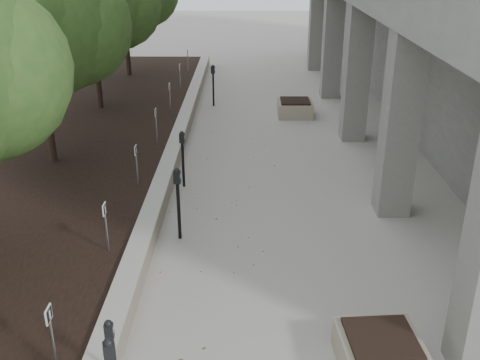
{
  "coord_description": "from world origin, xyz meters",
  "views": [
    {
      "loc": [
        0.14,
        -5.23,
        5.59
      ],
      "look_at": [
        0.02,
        5.32,
        1.03
      ],
      "focal_mm": 41.5,
      "sensor_mm": 36.0,
      "label": 1
    }
  ],
  "objects_px": {
    "crabapple_tree_4": "(92,25)",
    "crabapple_tree_5": "(124,8)",
    "parking_meter_5": "(213,86)",
    "crabapple_tree_3": "(39,54)",
    "parking_meter_3": "(178,204)",
    "parking_meter_4": "(183,159)",
    "planter_back": "(295,108)",
    "planter_front": "(380,352)"
  },
  "relations": [
    {
      "from": "crabapple_tree_4",
      "to": "crabapple_tree_5",
      "type": "height_order",
      "value": "same"
    },
    {
      "from": "crabapple_tree_5",
      "to": "parking_meter_5",
      "type": "xyz_separation_m",
      "value": [
        3.75,
        -3.38,
        -2.36
      ]
    },
    {
      "from": "crabapple_tree_3",
      "to": "parking_meter_3",
      "type": "height_order",
      "value": "crabapple_tree_3"
    },
    {
      "from": "parking_meter_4",
      "to": "parking_meter_3",
      "type": "bearing_deg",
      "value": -75.31
    },
    {
      "from": "crabapple_tree_5",
      "to": "parking_meter_3",
      "type": "distance_m",
      "value": 13.98
    },
    {
      "from": "parking_meter_3",
      "to": "planter_back",
      "type": "xyz_separation_m",
      "value": [
        3.04,
        8.72,
        -0.5
      ]
    },
    {
      "from": "planter_front",
      "to": "parking_meter_3",
      "type": "bearing_deg",
      "value": 131.3
    },
    {
      "from": "planter_front",
      "to": "planter_back",
      "type": "relative_size",
      "value": 0.95
    },
    {
      "from": "parking_meter_3",
      "to": "parking_meter_4",
      "type": "height_order",
      "value": "parking_meter_3"
    },
    {
      "from": "crabapple_tree_4",
      "to": "planter_back",
      "type": "distance_m",
      "value": 7.24
    },
    {
      "from": "planter_front",
      "to": "crabapple_tree_3",
      "type": "bearing_deg",
      "value": 134.38
    },
    {
      "from": "crabapple_tree_4",
      "to": "parking_meter_4",
      "type": "distance_m",
      "value": 7.06
    },
    {
      "from": "planter_front",
      "to": "parking_meter_5",
      "type": "bearing_deg",
      "value": 102.82
    },
    {
      "from": "crabapple_tree_4",
      "to": "planter_back",
      "type": "bearing_deg",
      "value": 3.56
    },
    {
      "from": "crabapple_tree_3",
      "to": "parking_meter_4",
      "type": "relative_size",
      "value": 3.78
    },
    {
      "from": "crabapple_tree_4",
      "to": "planter_front",
      "type": "xyz_separation_m",
      "value": [
        6.85,
        -12.0,
        -2.86
      ]
    },
    {
      "from": "crabapple_tree_3",
      "to": "planter_front",
      "type": "distance_m",
      "value": 10.2
    },
    {
      "from": "crabapple_tree_4",
      "to": "crabapple_tree_5",
      "type": "distance_m",
      "value": 5.0
    },
    {
      "from": "crabapple_tree_3",
      "to": "parking_meter_4",
      "type": "distance_m",
      "value": 4.23
    },
    {
      "from": "crabapple_tree_4",
      "to": "crabapple_tree_5",
      "type": "xyz_separation_m",
      "value": [
        0.0,
        5.0,
        0.0
      ]
    },
    {
      "from": "crabapple_tree_3",
      "to": "crabapple_tree_5",
      "type": "relative_size",
      "value": 1.0
    },
    {
      "from": "crabapple_tree_4",
      "to": "planter_back",
      "type": "relative_size",
      "value": 4.58
    },
    {
      "from": "crabapple_tree_5",
      "to": "parking_meter_5",
      "type": "relative_size",
      "value": 3.59
    },
    {
      "from": "parking_meter_3",
      "to": "parking_meter_5",
      "type": "distance_m",
      "value": 9.92
    },
    {
      "from": "crabapple_tree_3",
      "to": "parking_meter_4",
      "type": "xyz_separation_m",
      "value": [
        3.42,
        -0.69,
        -2.4
      ]
    },
    {
      "from": "parking_meter_5",
      "to": "crabapple_tree_4",
      "type": "bearing_deg",
      "value": -140.72
    },
    {
      "from": "crabapple_tree_4",
      "to": "parking_meter_4",
      "type": "height_order",
      "value": "crabapple_tree_4"
    },
    {
      "from": "crabapple_tree_3",
      "to": "planter_back",
      "type": "xyz_separation_m",
      "value": [
        6.64,
        5.41,
        -2.84
      ]
    },
    {
      "from": "parking_meter_5",
      "to": "planter_back",
      "type": "bearing_deg",
      "value": -6.66
    },
    {
      "from": "crabapple_tree_3",
      "to": "crabapple_tree_4",
      "type": "bearing_deg",
      "value": 90.0
    },
    {
      "from": "crabapple_tree_5",
      "to": "planter_back",
      "type": "relative_size",
      "value": 4.58
    },
    {
      "from": "parking_meter_3",
      "to": "parking_meter_5",
      "type": "height_order",
      "value": "parking_meter_3"
    },
    {
      "from": "crabapple_tree_5",
      "to": "parking_meter_4",
      "type": "height_order",
      "value": "crabapple_tree_5"
    },
    {
      "from": "parking_meter_5",
      "to": "planter_back",
      "type": "height_order",
      "value": "parking_meter_5"
    },
    {
      "from": "crabapple_tree_5",
      "to": "crabapple_tree_3",
      "type": "bearing_deg",
      "value": -90.0
    },
    {
      "from": "planter_front",
      "to": "planter_back",
      "type": "distance_m",
      "value": 12.41
    },
    {
      "from": "crabapple_tree_5",
      "to": "planter_back",
      "type": "distance_m",
      "value": 8.56
    },
    {
      "from": "crabapple_tree_3",
      "to": "parking_meter_5",
      "type": "height_order",
      "value": "crabapple_tree_3"
    },
    {
      "from": "parking_meter_5",
      "to": "parking_meter_3",
      "type": "bearing_deg",
      "value": -74.9
    },
    {
      "from": "crabapple_tree_4",
      "to": "parking_meter_5",
      "type": "height_order",
      "value": "crabapple_tree_4"
    },
    {
      "from": "crabapple_tree_4",
      "to": "planter_front",
      "type": "relative_size",
      "value": 4.8
    },
    {
      "from": "parking_meter_4",
      "to": "planter_back",
      "type": "relative_size",
      "value": 1.21
    }
  ]
}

